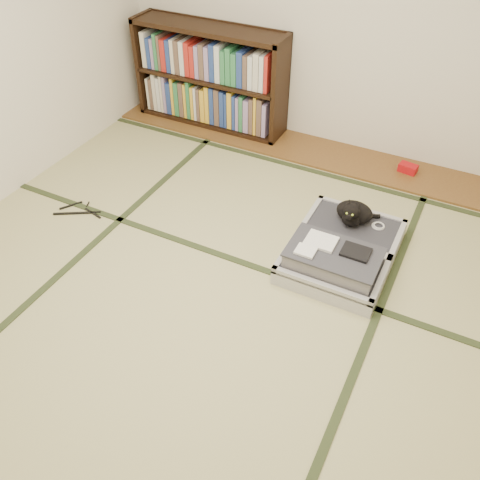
% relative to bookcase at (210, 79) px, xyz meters
% --- Properties ---
extents(floor, '(4.50, 4.50, 0.00)m').
position_rel_bookcase_xyz_m(floor, '(1.14, -2.07, -0.45)').
color(floor, '#BDBA7E').
rests_on(floor, ground).
extents(wood_strip, '(4.00, 0.50, 0.02)m').
position_rel_bookcase_xyz_m(wood_strip, '(1.14, -0.07, -0.44)').
color(wood_strip, brown).
rests_on(wood_strip, ground).
extents(red_item, '(0.16, 0.11, 0.07)m').
position_rel_bookcase_xyz_m(red_item, '(1.93, -0.04, -0.40)').
color(red_item, '#B20E12').
rests_on(red_item, wood_strip).
extents(room_shell, '(4.50, 4.50, 4.50)m').
position_rel_bookcase_xyz_m(room_shell, '(1.14, -2.07, 1.01)').
color(room_shell, white).
rests_on(room_shell, ground).
extents(tatami_borders, '(4.00, 4.50, 0.01)m').
position_rel_bookcase_xyz_m(tatami_borders, '(1.14, -1.57, -0.45)').
color(tatami_borders, '#2D381E').
rests_on(tatami_borders, ground).
extents(bookcase, '(1.46, 0.33, 0.94)m').
position_rel_bookcase_xyz_m(bookcase, '(0.00, 0.00, 0.00)').
color(bookcase, black).
rests_on(bookcase, wood_strip).
extents(suitcase, '(0.67, 0.90, 0.26)m').
position_rel_bookcase_xyz_m(suitcase, '(1.77, -1.36, -0.36)').
color(suitcase, '#ADADB2').
rests_on(suitcase, floor).
extents(cat, '(0.30, 0.30, 0.24)m').
position_rel_bookcase_xyz_m(cat, '(1.75, -1.06, -0.23)').
color(cat, black).
rests_on(cat, suitcase).
extents(cable_coil, '(0.09, 0.09, 0.02)m').
position_rel_bookcase_xyz_m(cable_coil, '(1.93, -1.02, -0.31)').
color(cable_coil, white).
rests_on(cable_coil, suitcase).
extents(hanger, '(0.36, 0.26, 0.01)m').
position_rel_bookcase_xyz_m(hanger, '(-0.20, -1.73, -0.44)').
color(hanger, black).
rests_on(hanger, floor).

